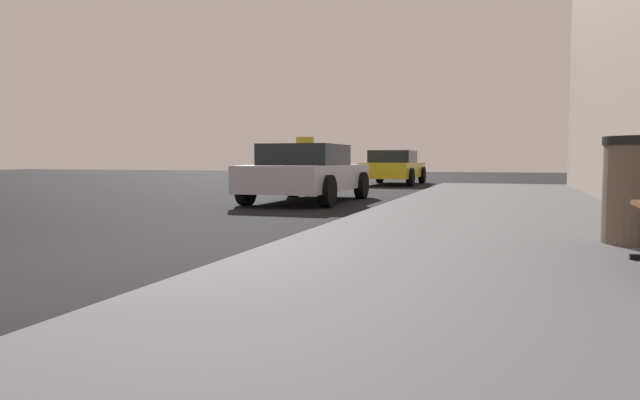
# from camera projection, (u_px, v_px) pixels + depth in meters

# --- Properties ---
(sidewalk) EXTENTS (4.00, 32.00, 0.15)m
(sidewalk) POSITION_uv_depth(u_px,v_px,m) (481.00, 297.00, 3.64)
(sidewalk) COLOR #5B5B60
(sidewalk) RESTS_ON ground_plane
(trash_bin) EXTENTS (0.68, 0.68, 1.01)m
(trash_bin) POSITION_uv_depth(u_px,v_px,m) (640.00, 190.00, 5.40)
(trash_bin) COLOR brown
(trash_bin) RESTS_ON sidewalk
(car_silver) EXTENTS (1.98, 4.26, 1.43)m
(car_silver) POSITION_uv_depth(u_px,v_px,m) (307.00, 173.00, 12.80)
(car_silver) COLOR #B7B7BF
(car_silver) RESTS_ON ground_plane
(car_yellow) EXTENTS (1.93, 4.37, 1.27)m
(car_yellow) POSITION_uv_depth(u_px,v_px,m) (394.00, 167.00, 21.67)
(car_yellow) COLOR yellow
(car_yellow) RESTS_ON ground_plane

